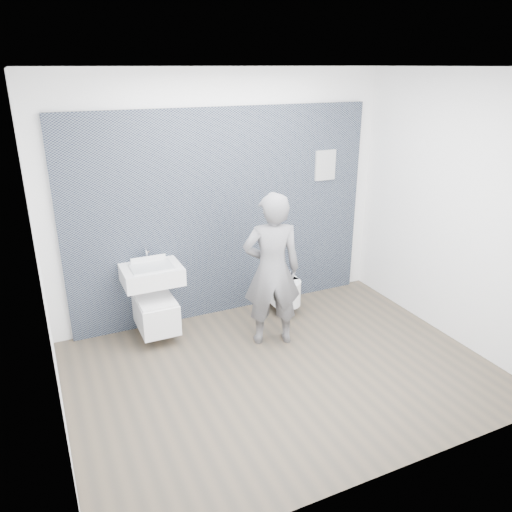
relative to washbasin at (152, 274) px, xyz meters
name	(u,v)px	position (x,y,z in m)	size (l,w,h in m)	color
ground	(282,371)	(0.94, -1.21, -0.73)	(4.00, 4.00, 0.00)	brown
room_shell	(285,198)	(0.94, -1.21, 1.01)	(4.00, 4.00, 4.00)	white
tile_wall	(226,309)	(0.94, 0.26, -0.73)	(3.60, 0.06, 2.40)	black
washbasin	(152,274)	(0.00, 0.00, 0.00)	(0.62, 0.46, 0.46)	white
toilet_square	(156,311)	(0.00, -0.05, -0.42)	(0.40, 0.57, 0.77)	white
toilet_rounded	(283,289)	(1.55, -0.05, -0.45)	(0.34, 0.57, 0.31)	white
info_placard	(319,291)	(2.25, 0.22, -0.73)	(0.27, 0.03, 0.36)	silver
visitor	(272,270)	(1.11, -0.64, 0.10)	(0.60, 0.40, 1.66)	slate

